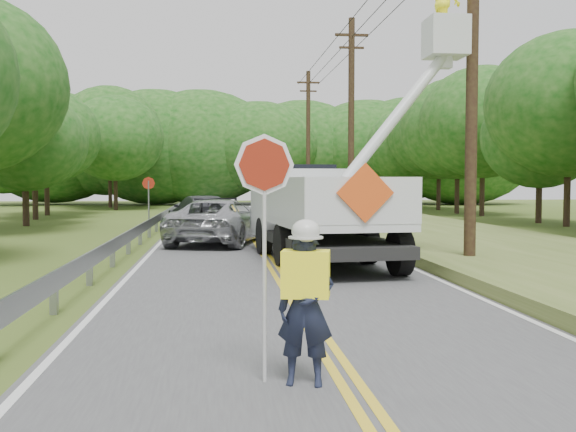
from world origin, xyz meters
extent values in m
plane|color=#40531C|center=(0.00, 0.00, 0.00)|extent=(140.00, 140.00, 0.00)
cube|color=#464649|center=(0.00, 14.00, 0.01)|extent=(7.20, 96.00, 0.02)
cube|color=yellow|center=(-0.10, 14.00, 0.02)|extent=(0.12, 96.00, 0.00)
cube|color=yellow|center=(0.10, 14.00, 0.02)|extent=(0.12, 96.00, 0.00)
cube|color=silver|center=(-3.45, 14.00, 0.02)|extent=(0.12, 96.00, 0.00)
cube|color=silver|center=(3.45, 14.00, 0.02)|extent=(0.12, 96.00, 0.00)
cube|color=gray|center=(-4.10, 4.00, 0.35)|extent=(0.12, 0.14, 0.70)
cube|color=gray|center=(-4.10, 7.00, 0.35)|extent=(0.12, 0.14, 0.70)
cube|color=gray|center=(-4.10, 10.00, 0.35)|extent=(0.12, 0.14, 0.70)
cube|color=gray|center=(-4.10, 13.00, 0.35)|extent=(0.12, 0.14, 0.70)
cube|color=gray|center=(-4.10, 16.00, 0.35)|extent=(0.12, 0.14, 0.70)
cube|color=gray|center=(-4.10, 19.00, 0.35)|extent=(0.12, 0.14, 0.70)
cube|color=gray|center=(-4.10, 22.00, 0.35)|extent=(0.12, 0.14, 0.70)
cube|color=gray|center=(-4.10, 25.00, 0.35)|extent=(0.12, 0.14, 0.70)
cube|color=gray|center=(-4.10, 28.00, 0.35)|extent=(0.12, 0.14, 0.70)
cube|color=gray|center=(-4.10, 31.00, 0.35)|extent=(0.12, 0.14, 0.70)
cube|color=gray|center=(-4.10, 34.00, 0.35)|extent=(0.12, 0.14, 0.70)
cube|color=gray|center=(-4.10, 37.00, 0.35)|extent=(0.12, 0.14, 0.70)
cube|color=gray|center=(-4.00, 15.00, 0.60)|extent=(0.05, 48.00, 0.34)
cylinder|color=black|center=(5.00, 9.00, 5.00)|extent=(0.30, 0.30, 10.00)
cylinder|color=black|center=(5.00, 24.00, 5.00)|extent=(0.30, 0.30, 10.00)
cube|color=black|center=(5.00, 24.00, 9.20)|extent=(1.60, 0.12, 0.12)
cube|color=black|center=(5.00, 24.00, 8.60)|extent=(1.20, 0.10, 0.10)
cylinder|color=black|center=(5.00, 39.00, 5.00)|extent=(0.30, 0.30, 10.00)
cube|color=black|center=(5.00, 39.00, 9.20)|extent=(1.60, 0.12, 0.12)
cube|color=black|center=(5.00, 39.00, 8.60)|extent=(1.20, 0.10, 0.10)
cylinder|color=black|center=(5.70, 17.50, 9.10)|extent=(0.03, 43.00, 0.03)
cube|color=#4F6327|center=(7.10, 14.00, 0.15)|extent=(7.00, 96.00, 0.30)
cylinder|color=#332319|center=(-10.85, 26.38, 1.23)|extent=(0.32, 0.32, 2.46)
ellipsoid|color=#0F480F|center=(-10.85, 26.38, 4.23)|extent=(5.73, 5.73, 5.05)
cylinder|color=#332319|center=(-11.92, 32.04, 1.31)|extent=(0.32, 0.32, 2.62)
ellipsoid|color=#0F480F|center=(-11.92, 32.04, 4.51)|extent=(6.11, 6.11, 5.38)
cylinder|color=#332319|center=(-12.51, 37.00, 1.50)|extent=(0.32, 0.32, 3.00)
ellipsoid|color=#0F480F|center=(-12.51, 37.00, 5.16)|extent=(7.00, 7.00, 6.16)
cylinder|color=#332319|center=(-9.30, 44.82, 1.61)|extent=(0.32, 0.32, 3.22)
ellipsoid|color=#0F480F|center=(-9.30, 44.82, 5.55)|extent=(7.52, 7.52, 6.62)
cylinder|color=#332319|center=(-10.51, 49.66, 1.87)|extent=(0.32, 0.32, 3.74)
ellipsoid|color=#0F480F|center=(-10.51, 49.66, 6.44)|extent=(8.73, 8.73, 7.68)
cylinder|color=#332319|center=(15.57, 23.17, 1.72)|extent=(0.32, 0.32, 3.45)
ellipsoid|color=#0F480F|center=(15.57, 23.17, 5.94)|extent=(8.04, 8.04, 7.08)
cylinder|color=#332319|center=(15.54, 25.91, 1.32)|extent=(0.32, 0.32, 2.64)
ellipsoid|color=#0F480F|center=(15.54, 25.91, 4.55)|extent=(6.16, 6.16, 5.42)
cylinder|color=#332319|center=(15.43, 33.13, 1.74)|extent=(0.32, 0.32, 3.48)
ellipsoid|color=#0F480F|center=(15.43, 33.13, 5.99)|extent=(8.11, 8.11, 7.14)
cylinder|color=#332319|center=(14.95, 36.28, 1.70)|extent=(0.32, 0.32, 3.39)
ellipsoid|color=#0F480F|center=(14.95, 36.28, 5.85)|extent=(7.92, 7.92, 6.97)
cylinder|color=#332319|center=(15.66, 42.06, 1.71)|extent=(0.32, 0.32, 3.42)
ellipsoid|color=#0F480F|center=(15.66, 42.06, 5.89)|extent=(7.98, 7.98, 7.03)
cylinder|color=#332319|center=(14.39, 45.94, 1.50)|extent=(0.32, 0.32, 3.00)
ellipsoid|color=#0F480F|center=(14.39, 45.94, 5.17)|extent=(7.00, 7.00, 6.16)
ellipsoid|color=#0F480F|center=(-21.00, 55.26, 5.50)|extent=(11.76, 8.82, 8.82)
ellipsoid|color=#0F480F|center=(-17.04, 57.94, 5.50)|extent=(14.27, 10.70, 10.70)
ellipsoid|color=#0F480F|center=(-12.14, 57.28, 5.50)|extent=(12.31, 9.23, 9.23)
ellipsoid|color=#0F480F|center=(-7.32, 56.41, 5.50)|extent=(14.63, 10.97, 10.97)
ellipsoid|color=#0F480F|center=(-2.99, 56.15, 5.50)|extent=(14.62, 10.97, 10.97)
ellipsoid|color=#0F480F|center=(2.46, 54.40, 5.50)|extent=(11.32, 8.49, 8.49)
ellipsoid|color=#0F480F|center=(7.06, 57.79, 5.50)|extent=(12.88, 9.66, 9.66)
ellipsoid|color=#0F480F|center=(13.51, 56.98, 5.50)|extent=(12.95, 9.71, 9.71)
ellipsoid|color=#0F480F|center=(17.44, 56.09, 5.50)|extent=(13.41, 10.06, 10.06)
ellipsoid|color=#0F480F|center=(22.13, 54.07, 5.50)|extent=(14.80, 11.10, 11.10)
imported|color=#191E33|center=(-0.48, -0.20, 0.84)|extent=(0.67, 0.51, 1.64)
cube|color=#FFF820|center=(-0.48, -0.20, 1.21)|extent=(0.56, 0.41, 0.50)
ellipsoid|color=silver|center=(-0.48, -0.20, 1.67)|extent=(0.31, 0.31, 0.24)
cylinder|color=#B7B7B7|center=(-0.91, -0.05, 1.17)|extent=(0.04, 0.04, 2.29)
cylinder|color=maroon|center=(-0.91, -0.05, 2.37)|extent=(0.65, 0.14, 0.66)
cylinder|color=black|center=(0.50, 7.34, 0.57)|extent=(0.45, 1.12, 1.09)
cylinder|color=black|center=(2.76, 7.58, 0.57)|extent=(0.45, 1.12, 1.09)
cylinder|color=black|center=(0.27, 9.60, 0.57)|extent=(0.45, 1.12, 1.09)
cylinder|color=black|center=(2.53, 9.84, 0.57)|extent=(0.45, 1.12, 1.09)
cylinder|color=black|center=(-0.03, 12.43, 0.57)|extent=(0.45, 1.12, 1.09)
cylinder|color=black|center=(2.23, 12.67, 0.57)|extent=(0.45, 1.12, 1.09)
cube|color=black|center=(1.36, 10.06, 0.65)|extent=(3.13, 7.48, 0.28)
cube|color=silver|center=(1.44, 9.27, 1.21)|extent=(3.15, 5.47, 0.25)
cube|color=silver|center=(0.17, 9.13, 1.78)|extent=(0.61, 5.21, 1.02)
cube|color=silver|center=(2.72, 9.40, 1.78)|extent=(0.61, 5.21, 1.02)
cube|color=silver|center=(1.72, 6.69, 1.78)|extent=(2.61, 0.34, 1.02)
cube|color=silver|center=(1.04, 13.11, 1.55)|extent=(2.77, 2.42, 2.05)
cube|color=black|center=(1.02, 13.34, 2.29)|extent=(2.42, 1.71, 0.85)
cube|color=silver|center=(1.57, 8.02, 1.78)|extent=(1.12, 1.12, 0.91)
cube|color=silver|center=(4.30, 9.00, 5.80)|extent=(0.97, 0.97, 0.97)
imported|color=#FFF820|center=(4.30, 9.00, 6.66)|extent=(0.62, 0.80, 1.65)
cube|color=#E54F17|center=(1.72, 6.61, 1.95)|extent=(1.28, 0.17, 1.29)
imported|color=#A9ABB0|center=(-1.35, 15.98, 0.80)|extent=(4.01, 6.11, 1.56)
imported|color=#3A3C42|center=(-2.19, 22.66, 0.80)|extent=(3.52, 5.76, 1.56)
cylinder|color=gray|center=(-4.17, 19.67, 1.12)|extent=(0.06, 0.06, 2.24)
cylinder|color=maroon|center=(-4.17, 19.67, 2.13)|extent=(0.51, 0.09, 0.51)
camera|label=1|loc=(-1.40, -7.00, 2.19)|focal=40.66mm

